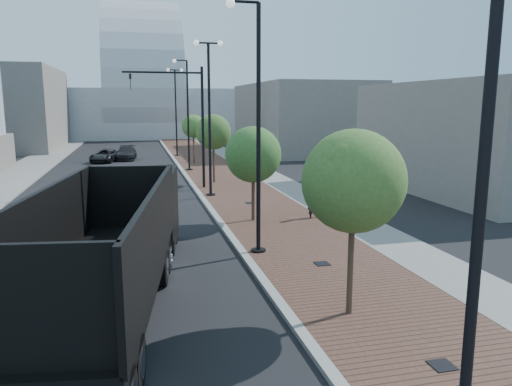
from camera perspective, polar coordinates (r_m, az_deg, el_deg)
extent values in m
cube|color=#4C2D23|center=(48.33, -5.09, 3.65)|extent=(7.00, 140.00, 0.12)
cube|color=slate|center=(48.81, -1.95, 3.76)|extent=(2.40, 140.00, 0.13)
cube|color=gray|center=(47.93, -9.23, 3.51)|extent=(0.30, 140.00, 0.14)
cube|color=slate|center=(48.66, -24.69, 2.79)|extent=(4.00, 140.00, 0.12)
cube|color=black|center=(19.34, -13.19, -1.45)|extent=(3.01, 3.10, 2.74)
cube|color=black|center=(20.98, -12.54, -3.02)|extent=(2.58, 0.90, 1.37)
cube|color=black|center=(18.05, -13.73, -4.55)|extent=(2.73, 1.22, 0.53)
cube|color=black|center=(12.89, -17.27, -10.80)|extent=(3.94, 9.97, 0.37)
cube|color=black|center=(12.75, -17.37, -9.03)|extent=(4.04, 9.99, 0.13)
cube|color=black|center=(12.79, -23.43, -4.42)|extent=(1.56, 9.62, 2.11)
cube|color=black|center=(12.23, -11.57, -4.41)|extent=(1.56, 9.62, 2.11)
cube|color=black|center=(8.29, -24.33, -12.36)|extent=(2.63, 0.52, 2.11)
cube|color=black|center=(16.80, -14.41, -0.52)|extent=(2.63, 0.52, 2.11)
cylinder|color=black|center=(19.23, -16.56, -5.40)|extent=(0.48, 1.19, 1.16)
cylinder|color=silver|center=(19.23, -16.56, -5.40)|extent=(0.45, 0.68, 0.63)
cylinder|color=black|center=(18.92, -9.94, -5.38)|extent=(0.48, 1.19, 1.16)
cylinder|color=silver|center=(18.92, -9.94, -5.38)|extent=(0.45, 0.68, 0.63)
cylinder|color=black|center=(20.75, -15.72, -4.21)|extent=(0.48, 1.19, 1.16)
cylinder|color=silver|center=(20.75, -15.72, -4.21)|extent=(0.45, 0.68, 0.63)
cylinder|color=black|center=(20.46, -9.59, -4.17)|extent=(0.48, 1.19, 1.16)
cylinder|color=silver|center=(20.46, -9.59, -4.17)|extent=(0.45, 0.68, 0.63)
cylinder|color=black|center=(11.13, -25.84, -17.88)|extent=(0.48, 1.19, 1.16)
cylinder|color=silver|center=(11.13, -25.84, -17.88)|extent=(0.45, 0.68, 0.63)
cylinder|color=black|center=(10.59, -13.92, -18.62)|extent=(0.48, 1.19, 1.16)
cylinder|color=silver|center=(10.59, -13.92, -18.62)|extent=(0.45, 0.68, 0.63)
cylinder|color=black|center=(16.24, -18.73, -8.43)|extent=(0.48, 1.19, 1.16)
cylinder|color=silver|center=(16.24, -18.73, -8.43)|extent=(0.45, 0.68, 0.63)
cylinder|color=black|center=(15.88, -10.84, -8.49)|extent=(0.48, 1.19, 1.16)
cylinder|color=silver|center=(15.88, -10.84, -8.49)|extent=(0.45, 0.68, 0.63)
cylinder|color=black|center=(17.36, -17.83, -7.17)|extent=(0.48, 1.19, 1.16)
cylinder|color=silver|center=(17.36, -17.83, -7.17)|extent=(0.45, 0.68, 0.63)
cylinder|color=black|center=(17.01, -10.47, -7.19)|extent=(0.48, 1.19, 1.16)
cylinder|color=silver|center=(17.01, -10.47, -7.19)|extent=(0.45, 0.68, 0.63)
imported|color=silver|center=(19.14, -13.77, -4.91)|extent=(2.47, 4.59, 1.44)
imported|color=black|center=(50.57, -17.11, 4.16)|extent=(3.10, 4.82, 1.23)
imported|color=black|center=(52.10, -14.82, 4.51)|extent=(2.23, 4.79, 1.35)
imported|color=black|center=(24.28, 6.64, -1.08)|extent=(0.68, 0.48, 1.76)
cylinder|color=black|center=(7.08, 24.76, 0.98)|extent=(0.16, 0.16, 9.00)
cylinder|color=black|center=(18.83, 0.28, -6.82)|extent=(0.56, 0.56, 0.20)
cylinder|color=black|center=(18.02, 0.29, 7.05)|extent=(0.16, 0.16, 9.00)
cylinder|color=black|center=(18.21, -1.33, 21.31)|extent=(1.00, 0.10, 0.10)
sphere|color=silver|center=(18.10, -2.99, 21.14)|extent=(0.32, 0.32, 0.32)
cylinder|color=black|center=(30.29, -5.27, -0.27)|extent=(0.56, 0.56, 0.20)
cylinder|color=black|center=(29.79, -5.42, 8.30)|extent=(0.16, 0.16, 9.00)
cylinder|color=black|center=(29.98, -5.57, 16.93)|extent=(1.40, 0.10, 0.10)
sphere|color=silver|center=(29.88, -6.96, 16.93)|extent=(0.32, 0.32, 0.32)
sphere|color=silver|center=(30.09, -4.19, 16.93)|extent=(0.32, 0.32, 0.32)
cylinder|color=black|center=(42.05, -7.74, 2.65)|extent=(0.56, 0.56, 0.20)
cylinder|color=black|center=(41.69, -7.89, 8.82)|extent=(0.16, 0.16, 9.00)
cylinder|color=black|center=(41.78, -8.75, 14.98)|extent=(1.00, 0.10, 0.10)
sphere|color=silver|center=(41.73, -9.46, 14.87)|extent=(0.32, 0.32, 0.32)
cylinder|color=black|center=(53.92, -9.13, 4.29)|extent=(0.56, 0.56, 0.20)
cylinder|color=black|center=(53.64, -9.27, 9.10)|extent=(0.16, 0.16, 9.00)
cylinder|color=black|center=(53.74, -9.41, 13.90)|extent=(1.40, 0.10, 0.10)
sphere|color=silver|center=(53.69, -10.18, 13.88)|extent=(0.32, 0.32, 0.32)
sphere|color=silver|center=(53.80, -8.65, 13.92)|extent=(0.32, 0.32, 0.32)
cylinder|color=black|center=(32.79, -6.18, 7.39)|extent=(0.18, 0.18, 8.00)
cylinder|color=black|center=(32.56, -10.80, 13.59)|extent=(5.00, 0.12, 0.12)
imported|color=black|center=(32.48, -14.37, 12.40)|extent=(0.16, 0.20, 1.00)
cylinder|color=#382619|center=(13.25, 10.95, -7.09)|extent=(0.16, 0.16, 3.45)
sphere|color=#375E20|center=(12.81, 11.25, 1.36)|extent=(2.68, 2.68, 2.68)
sphere|color=#375E20|center=(13.28, 12.23, 0.57)|extent=(1.87, 1.87, 1.87)
sphere|color=#375E20|center=(12.36, 10.63, 2.69)|extent=(1.61, 1.61, 1.61)
cylinder|color=#382619|center=(23.45, -0.33, 0.22)|extent=(0.16, 0.16, 3.07)
sphere|color=#2B581E|center=(23.21, -0.34, 4.49)|extent=(2.66, 2.66, 2.66)
sphere|color=#2B581E|center=(23.62, 0.44, 4.06)|extent=(1.86, 1.86, 1.86)
sphere|color=#2B581E|center=(22.82, -0.90, 5.17)|extent=(1.60, 1.60, 1.60)
cylinder|color=#382619|center=(35.09, -4.93, 3.86)|extent=(0.16, 0.16, 3.44)
sphere|color=#31551D|center=(34.92, -4.98, 7.07)|extent=(2.49, 2.49, 2.49)
sphere|color=#31551D|center=(35.30, -4.41, 6.72)|extent=(1.74, 1.74, 1.74)
sphere|color=#31551D|center=(34.56, -5.41, 7.60)|extent=(1.49, 1.49, 1.49)
cylinder|color=#382619|center=(46.93, -7.23, 5.38)|extent=(0.16, 0.16, 3.33)
sphere|color=#346322|center=(46.81, -7.29, 7.70)|extent=(2.18, 2.18, 2.18)
sphere|color=#346322|center=(47.16, -6.84, 7.44)|extent=(1.53, 1.53, 1.53)
sphere|color=#346322|center=(46.46, -7.62, 8.08)|extent=(1.31, 1.31, 1.31)
cube|color=#A0A4A9|center=(92.48, -12.90, 9.05)|extent=(50.00, 28.00, 8.00)
cube|color=slate|center=(60.79, 5.22, 8.73)|extent=(12.00, 22.00, 8.00)
cube|color=slate|center=(35.12, 24.69, 5.88)|extent=(10.00, 16.00, 7.00)
cube|color=black|center=(11.84, 20.79, -18.18)|extent=(0.50, 0.50, 0.02)
cube|color=black|center=(17.54, 7.67, -8.12)|extent=(0.50, 0.50, 0.02)
cube|color=black|center=(27.72, -0.66, -1.16)|extent=(0.50, 0.50, 0.02)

